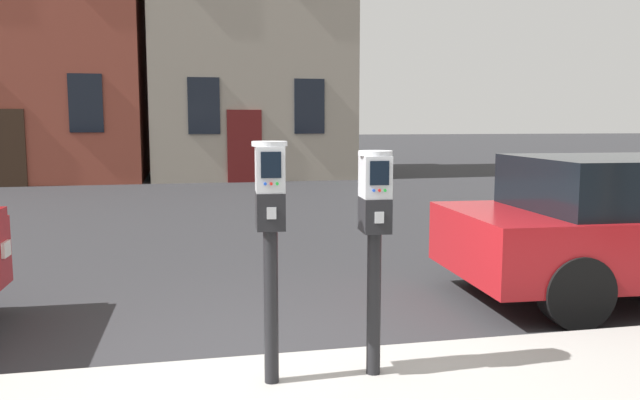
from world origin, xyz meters
TOP-DOWN VIEW (x-y plane):
  - ground_plane at (0.00, 0.00)m, footprint 160.00×160.00m
  - parking_meter_near_kerb at (-0.08, -0.29)m, footprint 0.23×0.26m
  - parking_meter_twin_adjacent at (0.58, -0.29)m, footprint 0.23×0.26m

SIDE VIEW (x-z plane):
  - ground_plane at x=0.00m, z-range 0.00..0.00m
  - parking_meter_twin_adjacent at x=0.58m, z-range 0.41..1.86m
  - parking_meter_near_kerb at x=-0.08m, z-range 0.43..1.93m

